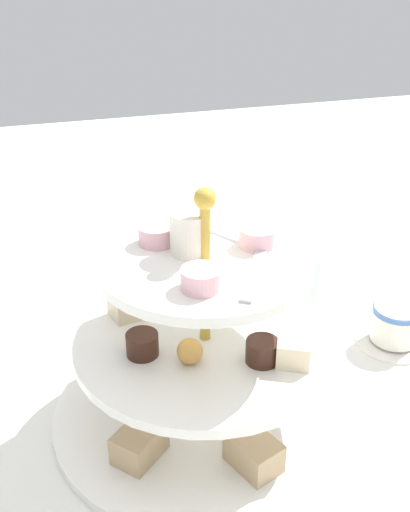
# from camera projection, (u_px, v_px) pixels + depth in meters

# --- Properties ---
(ground_plane) EXTENTS (2.40, 2.40, 0.00)m
(ground_plane) POSITION_uv_depth(u_px,v_px,m) (205.00, 415.00, 0.64)
(ground_plane) COLOR silver
(tiered_serving_stand) EXTENTS (0.31, 0.31, 0.25)m
(tiered_serving_stand) POSITION_uv_depth(u_px,v_px,m) (205.00, 358.00, 0.60)
(tiered_serving_stand) COLOR white
(tiered_serving_stand) RESTS_ON ground_plane
(water_glass_short_left) EXTENTS (0.06, 0.06, 0.08)m
(water_glass_short_left) POSITION_uv_depth(u_px,v_px,m) (299.00, 280.00, 0.81)
(water_glass_short_left) COLOR silver
(water_glass_short_left) RESTS_ON ground_plane
(teacup_with_saucer) EXTENTS (0.09, 0.09, 0.05)m
(teacup_with_saucer) POSITION_uv_depth(u_px,v_px,m) (395.00, 326.00, 0.74)
(teacup_with_saucer) COLOR white
(teacup_with_saucer) RESTS_ON ground_plane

